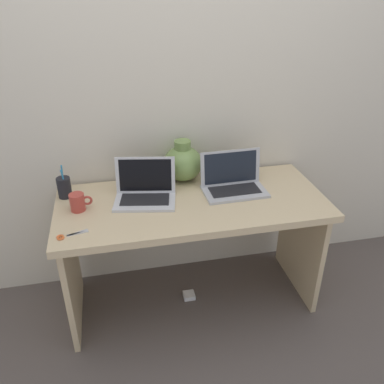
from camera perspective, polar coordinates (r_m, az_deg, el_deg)
ground_plane at (r=2.59m, az=-0.00°, el=-14.89°), size 6.00×6.00×0.00m
back_wall at (r=2.30m, az=-1.93°, el=14.02°), size 4.40×0.04×2.40m
desk at (r=2.24m, az=-0.00°, el=-4.51°), size 1.45×0.64×0.71m
laptop_left at (r=2.16m, az=-6.71°, el=0.45°), size 0.36×0.28×0.22m
laptop_right at (r=2.25m, az=5.83°, el=1.69°), size 0.35×0.22×0.21m
green_vase at (r=2.34m, az=-1.34°, el=4.22°), size 0.23×0.23×0.24m
coffee_mug at (r=2.13m, az=-16.01°, el=-1.40°), size 0.12×0.08×0.09m
pen_cup at (r=2.27m, az=-17.80°, el=0.65°), size 0.07×0.07×0.18m
scissors at (r=1.96m, az=-17.50°, el=-6.00°), size 0.15×0.07×0.01m
power_brick at (r=2.58m, az=-0.42°, el=-14.57°), size 0.07×0.07×0.03m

